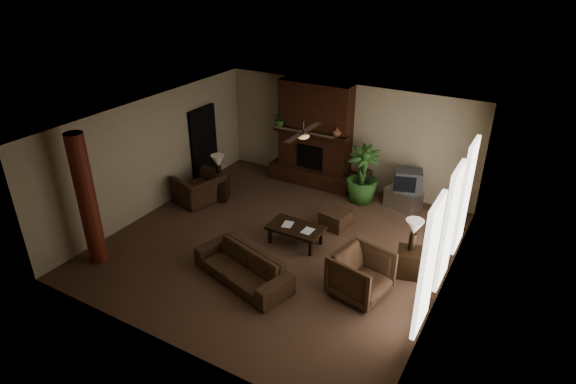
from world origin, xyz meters
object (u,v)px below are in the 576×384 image
Objects in this scene: armchair_right at (361,273)px; ottoman at (336,219)px; floor_plant at (361,186)px; lamp_left at (218,162)px; log_column at (87,201)px; tv_stand at (403,199)px; armchair_left at (199,184)px; side_table_left at (218,189)px; coffee_table at (296,229)px; lamp_right at (414,229)px; side_table_right at (410,262)px; floor_vase at (365,180)px; sofa at (242,262)px.

armchair_right reaches higher than ottoman.
lamp_left is at bearing -152.93° from floor_plant.
log_column is 3.29× the size of tv_stand.
armchair_left is 0.52m from side_table_left.
coffee_table is (-1.89, 0.94, -0.12)m from armchair_right.
lamp_left is 5.31m from lamp_right.
log_column is 4.31× the size of lamp_right.
side_table_right is 0.85× the size of lamp_right.
lamp_left is at bearing 79.23° from armchair_right.
lamp_left is at bearing 82.08° from log_column.
coffee_table is 3.00m from lamp_left.
armchair_right is 1.28× the size of floor_vase.
armchair_right is 5.02m from side_table_left.
coffee_table is 1.41× the size of tv_stand.
log_column is 6.48m from floor_plant.
side_table_right is at bearing -50.56° from floor_plant.
floor_plant is (0.02, 1.50, 0.21)m from ottoman.
armchair_left reaches higher than side_table_right.
lamp_right is (-0.02, 0.06, 0.73)m from side_table_right.
armchair_left is 3.13m from coffee_table.
floor_plant is at bearing 129.44° from side_table_right.
side_table_left is (-2.78, 0.89, -0.10)m from coffee_table.
sofa reaches higher than coffee_table.
log_column reaches higher than lamp_right.
armchair_left is 5.60m from lamp_right.
coffee_table is 2.18× the size of side_table_left.
ottoman is at bearing 44.77° from log_column.
sofa is 3.84× the size of side_table_left.
sofa reaches higher than side_table_left.
floor_vase is 0.36m from floor_plant.
floor_plant is at bearing -83.54° from floor_vase.
armchair_right is at bearing -21.99° from lamp_left.
log_column reaches higher than lamp_left.
lamp_left reaches higher than floor_plant.
armchair_right is 1.52× the size of lamp_left.
floor_vase is (0.70, 4.61, 0.02)m from sofa.
lamp_right is (0.59, 1.14, 0.51)m from armchair_right.
log_column is at bearing -154.65° from side_table_right.
floor_vase reaches higher than ottoman.
floor_plant is at bearing 95.97° from sofa.
lamp_right is at bearing 4.73° from coffee_table.
sofa is 3.56m from armchair_left.
floor_plant is 3.19m from lamp_right.
log_column is at bearing -146.70° from sofa.
floor_vase is at bearing 32.13° from lamp_left.
floor_plant is 2.68× the size of side_table_right.
side_table_right is (0.61, 1.08, -0.22)m from armchair_right.
side_table_left is at bearing -152.15° from floor_plant.
ottoman is 1.09× the size of side_table_right.
side_table_right is at bearing 3.40° from coffee_table.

